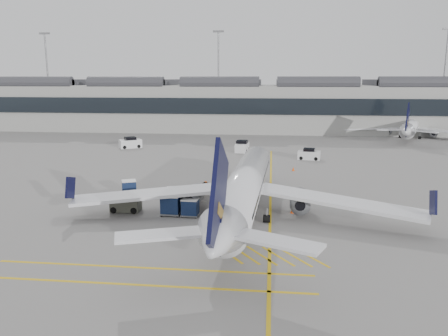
# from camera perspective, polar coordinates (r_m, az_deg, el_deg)

# --- Properties ---
(ground) EXTENTS (220.00, 220.00, 0.00)m
(ground) POSITION_cam_1_polar(r_m,az_deg,el_deg) (40.48, -8.37, -6.81)
(ground) COLOR gray
(ground) RESTS_ON ground
(terminal) EXTENTS (200.00, 20.45, 12.40)m
(terminal) POSITION_cam_1_polar(r_m,az_deg,el_deg) (109.69, 1.02, 8.23)
(terminal) COLOR #9E9E99
(terminal) RESTS_ON ground
(light_masts) EXTENTS (113.00, 0.60, 25.45)m
(light_masts) POSITION_cam_1_polar(r_m,az_deg,el_deg) (123.67, 0.85, 12.49)
(light_masts) COLOR slate
(light_masts) RESTS_ON ground
(apron_markings) EXTENTS (0.25, 60.00, 0.01)m
(apron_markings) POSITION_cam_1_polar(r_m,az_deg,el_deg) (48.81, 6.10, -3.52)
(apron_markings) COLOR gold
(apron_markings) RESTS_ON ground
(airliner_main) EXTENTS (32.31, 35.36, 9.39)m
(airliner_main) POSITION_cam_1_polar(r_m,az_deg,el_deg) (40.68, 2.66, -2.55)
(airliner_main) COLOR silver
(airliner_main) RESTS_ON ground
(airliner_far) EXTENTS (26.69, 29.56, 8.24)m
(airliner_far) POSITION_cam_1_polar(r_m,az_deg,el_deg) (103.11, 23.25, 4.99)
(airliner_far) COLOR silver
(airliner_far) RESTS_ON ground
(belt_loader) EXTENTS (4.75, 1.99, 1.90)m
(belt_loader) POSITION_cam_1_polar(r_m,az_deg,el_deg) (46.43, -2.05, -3.55)
(belt_loader) COLOR silver
(belt_loader) RESTS_ON ground
(baggage_cart_a) EXTENTS (2.30, 2.07, 2.05)m
(baggage_cart_a) POSITION_cam_1_polar(r_m,az_deg,el_deg) (43.87, -6.20, -3.80)
(baggage_cart_a) COLOR gray
(baggage_cart_a) RESTS_ON ground
(baggage_cart_b) EXTENTS (1.69, 1.43, 1.70)m
(baggage_cart_b) POSITION_cam_1_polar(r_m,az_deg,el_deg) (41.10, -4.43, -5.10)
(baggage_cart_b) COLOR gray
(baggage_cart_b) RESTS_ON ground
(baggage_cart_c) EXTENTS (1.92, 1.61, 1.96)m
(baggage_cart_c) POSITION_cam_1_polar(r_m,az_deg,el_deg) (41.64, -6.95, -4.73)
(baggage_cart_c) COLOR gray
(baggage_cart_c) RESTS_ON ground
(baggage_cart_d) EXTENTS (2.01, 1.86, 1.71)m
(baggage_cart_d) POSITION_cam_1_polar(r_m,az_deg,el_deg) (49.26, -12.29, -2.49)
(baggage_cart_d) COLOR gray
(baggage_cart_d) RESTS_ON ground
(ramp_agent_a) EXTENTS (0.84, 0.83, 1.95)m
(ramp_agent_a) POSITION_cam_1_polar(r_m,az_deg,el_deg) (46.87, -2.35, -2.88)
(ramp_agent_a) COLOR #E9560C
(ramp_agent_a) RESTS_ON ground
(ramp_agent_b) EXTENTS (0.93, 0.76, 1.78)m
(ramp_agent_b) POSITION_cam_1_polar(r_m,az_deg,el_deg) (45.96, -4.36, -3.31)
(ramp_agent_b) COLOR #F6490C
(ramp_agent_b) RESTS_ON ground
(pushback_tug) EXTENTS (2.78, 1.75, 1.54)m
(pushback_tug) POSITION_cam_1_polar(r_m,az_deg,el_deg) (43.67, -12.69, -4.65)
(pushback_tug) COLOR #525346
(pushback_tug) RESTS_ON ground
(safety_cone_nose) EXTENTS (0.39, 0.39, 0.54)m
(safety_cone_nose) POSITION_cam_1_polar(r_m,az_deg,el_deg) (61.80, 9.03, -0.12)
(safety_cone_nose) COLOR #F24C0A
(safety_cone_nose) RESTS_ON ground
(safety_cone_engine) EXTENTS (0.41, 0.41, 0.57)m
(safety_cone_engine) POSITION_cam_1_polar(r_m,az_deg,el_deg) (42.64, 8.92, -5.47)
(safety_cone_engine) COLOR #F24C0A
(safety_cone_engine) RESTS_ON ground
(service_van_left) EXTENTS (4.40, 3.74, 2.03)m
(service_van_left) POSITION_cam_1_polar(r_m,az_deg,el_deg) (82.89, -12.13, 3.21)
(service_van_left) COLOR silver
(service_van_left) RESTS_ON ground
(service_van_mid) EXTENTS (2.36, 4.09, 2.00)m
(service_van_mid) POSITION_cam_1_polar(r_m,az_deg,el_deg) (76.90, 2.38, 2.81)
(service_van_mid) COLOR silver
(service_van_mid) RESTS_ON ground
(service_van_right) EXTENTS (3.72, 2.30, 1.78)m
(service_van_right) POSITION_cam_1_polar(r_m,az_deg,el_deg) (70.81, 11.05, 1.75)
(service_van_right) COLOR silver
(service_van_right) RESTS_ON ground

